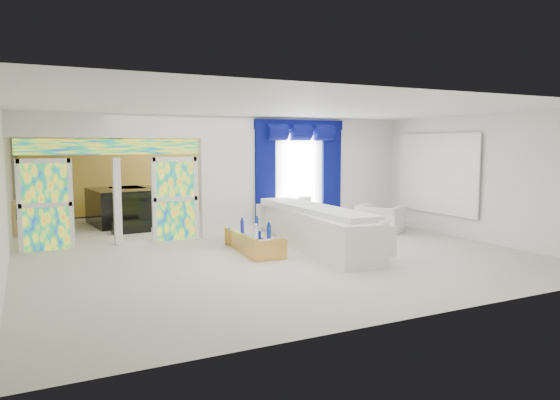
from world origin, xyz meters
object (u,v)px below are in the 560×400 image
white_sofa (315,230)px  armchair (380,219)px  grand_piano (121,207)px  coffee_table (254,242)px  console_table (314,225)px

white_sofa → armchair: size_ratio=3.99×
white_sofa → grand_piano: (-3.28, 5.53, 0.10)m
armchair → grand_piano: size_ratio=0.54×
coffee_table → armchair: (3.97, 0.80, 0.14)m
console_table → grand_piano: (-4.34, 3.66, 0.33)m
coffee_table → grand_piano: (-1.93, 5.23, 0.30)m
console_table → grand_piano: 5.69m
coffee_table → console_table: size_ratio=1.75×
armchair → white_sofa: bearing=81.7°
console_table → grand_piano: size_ratio=0.55×
console_table → white_sofa: bearing=-119.6°
console_table → armchair: 1.74m
coffee_table → grand_piano: size_ratio=0.96×
coffee_table → armchair: bearing=11.4°
white_sofa → grand_piano: bearing=125.3°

